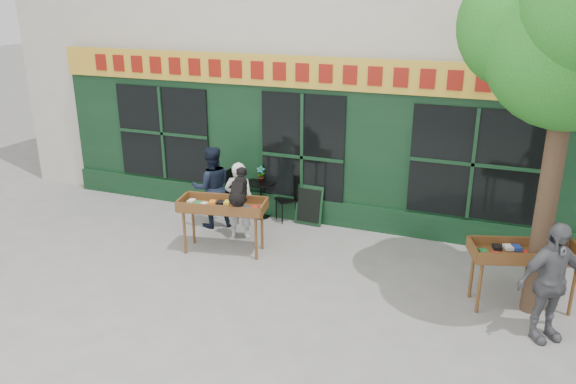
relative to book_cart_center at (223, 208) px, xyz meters
name	(u,v)px	position (x,y,z in m)	size (l,w,h in m)	color
ground	(255,269)	(0.80, -0.44, -0.82)	(80.00, 80.00, 0.00)	slate
book_cart_center	(223,208)	(0.00, 0.00, 0.00)	(1.59, 0.88, 0.99)	brown
dog	(239,186)	(0.35, -0.05, 0.47)	(0.34, 0.60, 0.60)	black
woman	(239,201)	(0.00, 0.65, -0.08)	(0.54, 0.36, 1.49)	silver
book_cart_right	(525,256)	(4.93, -0.10, 0.00)	(1.62, 1.05, 0.99)	brown
man_right	(550,282)	(5.23, -0.85, 0.01)	(0.98, 0.41, 1.67)	#545459
bistro_table	(261,192)	(-0.05, 1.76, -0.28)	(0.60, 0.60, 0.76)	black
bistro_chair_left	(233,188)	(-0.69, 1.76, -0.26)	(0.37, 0.37, 0.95)	black
bistro_chair_right	(290,194)	(0.56, 1.82, -0.26)	(0.51, 0.51, 0.95)	black
potted_plant	(261,174)	(-0.05, 1.76, 0.11)	(0.17, 0.12, 0.33)	gray
man_left	(212,187)	(-0.75, 0.98, -0.01)	(0.79, 0.61, 1.62)	black
chalkboard	(309,205)	(1.00, 1.75, -0.42)	(0.57, 0.22, 0.79)	black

